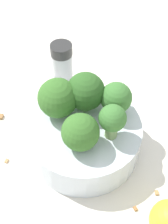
% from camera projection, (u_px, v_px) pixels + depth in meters
% --- Properties ---
extents(ground_plane, '(3.00, 3.00, 0.00)m').
position_uv_depth(ground_plane, '(84.00, 148.00, 0.48)').
color(ground_plane, silver).
extents(bowl, '(0.17, 0.17, 0.05)m').
position_uv_depth(bowl, '(84.00, 138.00, 0.46)').
color(bowl, silver).
rests_on(bowl, ground_plane).
extents(broccoli_floret_0, '(0.05, 0.05, 0.05)m').
position_uv_depth(broccoli_floret_0, '(80.00, 132.00, 0.40)').
color(broccoli_floret_0, '#84AD66').
rests_on(broccoli_floret_0, bowl).
extents(broccoli_floret_1, '(0.06, 0.06, 0.06)m').
position_uv_depth(broccoli_floret_1, '(58.00, 98.00, 0.43)').
color(broccoli_floret_1, '#84AD66').
rests_on(broccoli_floret_1, bowl).
extents(broccoli_floret_2, '(0.06, 0.06, 0.06)m').
position_uv_depth(broccoli_floret_2, '(86.00, 92.00, 0.44)').
color(broccoli_floret_2, '#84AD66').
rests_on(broccoli_floret_2, bowl).
extents(broccoli_floret_3, '(0.05, 0.05, 0.05)m').
position_uv_depth(broccoli_floret_3, '(116.00, 98.00, 0.44)').
color(broccoli_floret_3, '#8EB770').
rests_on(broccoli_floret_3, bowl).
extents(broccoli_floret_4, '(0.04, 0.04, 0.06)m').
position_uv_depth(broccoli_floret_4, '(112.00, 120.00, 0.40)').
color(broccoli_floret_4, '#7A9E5B').
rests_on(broccoli_floret_4, bowl).
extents(pepper_shaker, '(0.04, 0.04, 0.08)m').
position_uv_depth(pepper_shaker, '(62.00, 65.00, 0.54)').
color(pepper_shaker, '#B2B7BC').
rests_on(pepper_shaker, ground_plane).
extents(almond_crumb_0, '(0.01, 0.01, 0.01)m').
position_uv_depth(almond_crumb_0, '(157.00, 192.00, 0.43)').
color(almond_crumb_0, '#AD7F4C').
rests_on(almond_crumb_0, ground_plane).
extents(almond_crumb_1, '(0.01, 0.01, 0.01)m').
position_uv_depth(almond_crumb_1, '(1.00, 116.00, 0.52)').
color(almond_crumb_1, olive).
rests_on(almond_crumb_1, ground_plane).
extents(almond_crumb_2, '(0.01, 0.01, 0.01)m').
position_uv_depth(almond_crumb_2, '(6.00, 160.00, 0.46)').
color(almond_crumb_2, '#AD7F4C').
rests_on(almond_crumb_2, ground_plane).
extents(almond_crumb_3, '(0.01, 0.01, 0.01)m').
position_uv_depth(almond_crumb_3, '(135.00, 208.00, 0.41)').
color(almond_crumb_3, olive).
rests_on(almond_crumb_3, ground_plane).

